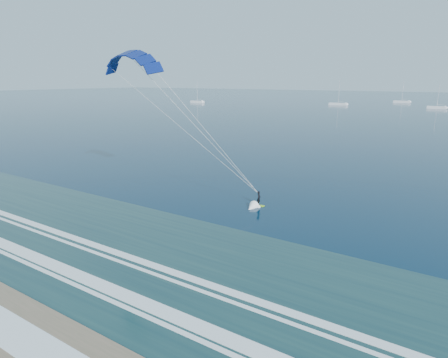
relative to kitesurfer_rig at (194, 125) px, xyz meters
name	(u,v)px	position (x,y,z in m)	size (l,w,h in m)	color
kitesurfer_rig	(194,125)	(0.00, 0.00, 0.00)	(16.55, 9.11, 17.02)	#8ED919
sailboat_0	(197,102)	(-113.92, 148.04, -7.92)	(8.33, 2.40, 11.38)	white
sailboat_1	(338,104)	(-41.85, 172.42, -7.91)	(9.30, 2.40, 12.68)	white
sailboat_2	(402,102)	(-18.97, 212.97, -7.92)	(8.76, 2.40, 11.81)	white
sailboat_3	(437,107)	(3.29, 172.25, -7.92)	(7.95, 2.40, 11.14)	white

